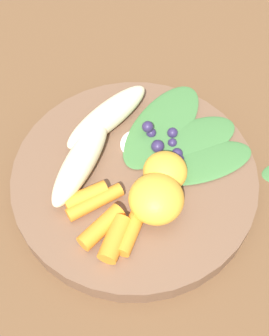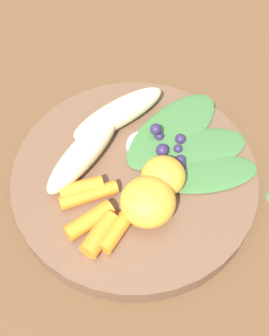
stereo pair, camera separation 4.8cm
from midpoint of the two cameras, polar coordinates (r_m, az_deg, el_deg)
ground_plane at (r=0.51m, az=2.69°, el=-2.33°), size 2.40×2.40×0.00m
bowl at (r=0.50m, az=2.75°, el=-1.61°), size 0.27×0.27×0.02m
banana_peeled_left at (r=0.49m, az=-3.60°, el=1.73°), size 0.11×0.10×0.03m
banana_peeled_right at (r=0.52m, az=0.68°, el=6.68°), size 0.09×0.12×0.03m
orange_segment_near at (r=0.47m, az=6.55°, el=-1.23°), size 0.05×0.05×0.03m
orange_segment_far at (r=0.45m, az=4.77°, el=-4.46°), size 0.06×0.06×0.04m
carrot_front at (r=0.47m, az=-3.77°, el=-2.77°), size 0.03×0.05×0.02m
carrot_mid_left at (r=0.47m, az=-2.83°, el=-3.66°), size 0.03×0.06×0.01m
carrot_mid_right at (r=0.45m, az=-2.64°, el=-6.84°), size 0.04×0.05×0.02m
carrot_rear at (r=0.44m, az=-1.24°, el=-8.57°), size 0.05×0.04×0.02m
carrot_small at (r=0.45m, az=0.96°, el=-7.90°), size 0.05×0.04×0.02m
blueberry_pile at (r=0.50m, az=7.13°, el=2.50°), size 0.05×0.04×0.02m
coconut_shred_patch at (r=0.51m, az=3.93°, el=2.63°), size 0.04×0.04×0.00m
kale_leaf_left at (r=0.50m, az=11.62°, el=-0.91°), size 0.05×0.12×0.00m
kale_leaf_right at (r=0.51m, az=10.94°, el=2.14°), size 0.07×0.11×0.00m
kale_leaf_rear at (r=0.52m, az=7.36°, el=4.53°), size 0.14×0.14×0.00m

